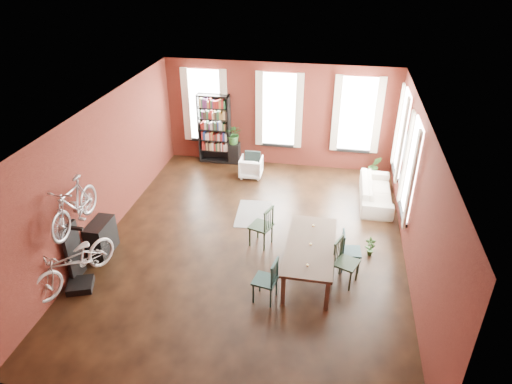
% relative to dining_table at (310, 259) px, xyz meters
% --- Properties ---
extents(room, '(9.00, 9.04, 3.22)m').
position_rel_dining_table_xyz_m(room, '(-1.16, 1.44, 1.76)').
color(room, black).
rests_on(room, ground).
extents(dining_table, '(1.02, 2.22, 0.75)m').
position_rel_dining_table_xyz_m(dining_table, '(0.00, 0.00, 0.00)').
color(dining_table, '#49382C').
rests_on(dining_table, ground).
extents(dining_chair_a, '(0.52, 0.52, 0.96)m').
position_rel_dining_table_xyz_m(dining_chair_a, '(-0.80, -0.95, 0.10)').
color(dining_chair_a, '#1C3D39').
rests_on(dining_chair_a, ground).
extents(dining_chair_b, '(0.60, 0.60, 1.02)m').
position_rel_dining_table_xyz_m(dining_chair_b, '(-1.20, 0.88, 0.13)').
color(dining_chair_b, '#1D301C').
rests_on(dining_chair_b, ground).
extents(dining_chair_c, '(0.61, 0.61, 1.01)m').
position_rel_dining_table_xyz_m(dining_chair_c, '(0.75, -0.14, 0.13)').
color(dining_chair_c, black).
rests_on(dining_chair_c, ground).
extents(dining_chair_d, '(0.45, 0.45, 0.91)m').
position_rel_dining_table_xyz_m(dining_chair_d, '(0.85, 0.35, 0.08)').
color(dining_chair_d, '#193638').
rests_on(dining_chair_d, ground).
extents(bookshelf, '(1.00, 0.32, 2.20)m').
position_rel_dining_table_xyz_m(bookshelf, '(-3.41, 5.12, 0.72)').
color(bookshelf, black).
rests_on(bookshelf, ground).
extents(white_armchair, '(0.66, 0.62, 0.67)m').
position_rel_dining_table_xyz_m(white_armchair, '(-2.09, 4.28, -0.04)').
color(white_armchair, white).
rests_on(white_armchair, ground).
extents(cream_sofa, '(0.61, 2.08, 0.81)m').
position_rel_dining_table_xyz_m(cream_sofa, '(1.54, 3.42, 0.03)').
color(cream_sofa, beige).
rests_on(cream_sofa, ground).
extents(striped_rug, '(0.95, 1.43, 0.01)m').
position_rel_dining_table_xyz_m(striped_rug, '(-1.62, 2.16, -0.37)').
color(striped_rug, black).
rests_on(striped_rug, ground).
extents(bike_trainer, '(0.64, 0.64, 0.14)m').
position_rel_dining_table_xyz_m(bike_trainer, '(-4.59, -1.32, -0.30)').
color(bike_trainer, black).
rests_on(bike_trainer, ground).
extents(bike_wall_rack, '(0.16, 0.60, 1.30)m').
position_rel_dining_table_xyz_m(bike_wall_rack, '(-4.81, -0.98, 0.27)').
color(bike_wall_rack, black).
rests_on(bike_wall_rack, ground).
extents(console_table, '(0.40, 0.80, 0.80)m').
position_rel_dining_table_xyz_m(console_table, '(-4.69, -0.08, 0.02)').
color(console_table, black).
rests_on(console_table, ground).
extents(plant_stand, '(0.33, 0.33, 0.66)m').
position_rel_dining_table_xyz_m(plant_stand, '(-2.79, 5.12, -0.05)').
color(plant_stand, black).
rests_on(plant_stand, ground).
extents(plant_by_sofa, '(0.43, 0.70, 0.30)m').
position_rel_dining_table_xyz_m(plant_by_sofa, '(1.56, 4.94, -0.23)').
color(plant_by_sofa, '#295220').
rests_on(plant_by_sofa, ground).
extents(plant_small, '(0.35, 0.50, 0.16)m').
position_rel_dining_table_xyz_m(plant_small, '(1.30, 0.90, -0.29)').
color(plant_small, '#336227').
rests_on(plant_small, ground).
extents(bicycle_floor, '(1.02, 1.21, 1.96)m').
position_rel_dining_table_xyz_m(bicycle_floor, '(-4.61, -1.30, 0.75)').
color(bicycle_floor, beige).
rests_on(bicycle_floor, bike_trainer).
extents(bicycle_hung, '(0.47, 1.00, 1.66)m').
position_rel_dining_table_xyz_m(bicycle_hung, '(-4.56, -0.98, 1.76)').
color(bicycle_hung, '#A5A8AD').
rests_on(bicycle_hung, bike_wall_rack).
extents(plant_on_stand, '(0.60, 0.66, 0.50)m').
position_rel_dining_table_xyz_m(plant_on_stand, '(-2.80, 5.11, 0.53)').
color(plant_on_stand, '#2C6327').
rests_on(plant_on_stand, plant_stand).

